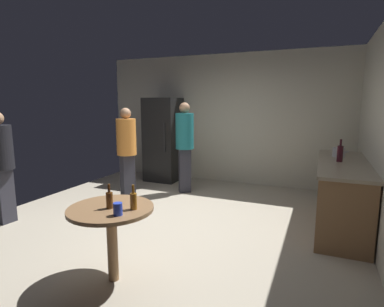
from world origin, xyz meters
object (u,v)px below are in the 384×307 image
wine_bottle_on_counter (340,153)px  person_in_orange_shirt (127,147)px  beer_bottle_brown (109,200)px  foreground_table (111,218)px  beer_bottle_amber (133,200)px  person_in_teal_shirt (185,140)px  kettle (339,152)px  person_in_black_shirt (1,159)px  plastic_cup_blue (118,209)px  refrigerator (163,140)px

wine_bottle_on_counter → person_in_orange_shirt: 3.39m
wine_bottle_on_counter → beer_bottle_brown: bearing=-130.1°
wine_bottle_on_counter → foreground_table: 3.13m
wine_bottle_on_counter → person_in_orange_shirt: size_ratio=0.19×
person_in_orange_shirt → beer_bottle_amber: bearing=-24.7°
foreground_table → person_in_teal_shirt: bearing=101.2°
kettle → beer_bottle_amber: (-1.80, -2.74, -0.15)m
kettle → person_in_orange_shirt: (-3.39, -0.55, -0.03)m
person_in_orange_shirt → person_in_teal_shirt: 1.09m
beer_bottle_brown → person_in_teal_shirt: size_ratio=0.14×
person_in_orange_shirt → person_in_black_shirt: bearing=-91.4°
wine_bottle_on_counter → person_in_teal_shirt: bearing=166.3°
beer_bottle_amber → beer_bottle_brown: size_ratio=1.00×
kettle → plastic_cup_blue: size_ratio=2.22×
refrigerator → person_in_black_shirt: bearing=-106.6°
person_in_black_shirt → beer_bottle_brown: bearing=-10.9°
refrigerator → beer_bottle_amber: bearing=-65.7°
foreground_table → person_in_orange_shirt: person_in_orange_shirt is taller
beer_bottle_brown → person_in_black_shirt: 2.42m
foreground_table → person_in_teal_shirt: size_ratio=0.47×
wine_bottle_on_counter → beer_bottle_amber: bearing=-127.6°
person_in_orange_shirt → refrigerator: bearing=121.5°
beer_bottle_brown → plastic_cup_blue: (0.18, -0.12, -0.03)m
kettle → person_in_black_shirt: person_in_black_shirt is taller
kettle → foreground_table: kettle is taller
person_in_black_shirt → person_in_orange_shirt: person_in_orange_shirt is taller
foreground_table → person_in_black_shirt: size_ratio=0.51×
kettle → beer_bottle_brown: 3.46m
refrigerator → plastic_cup_blue: 4.15m
person_in_teal_shirt → refrigerator: bearing=-163.6°
plastic_cup_blue → person_in_orange_shirt: 2.84m
beer_bottle_brown → person_in_teal_shirt: person_in_teal_shirt is taller
person_in_orange_shirt → person_in_teal_shirt: size_ratio=0.95×
foreground_table → wine_bottle_on_counter: bearing=49.4°
refrigerator → person_in_black_shirt: (-0.92, -3.08, 0.02)m
beer_bottle_amber → plastic_cup_blue: size_ratio=2.09×
person_in_black_shirt → person_in_teal_shirt: bearing=58.2°
beer_bottle_amber → plastic_cup_blue: 0.19m
wine_bottle_on_counter → plastic_cup_blue: bearing=-126.2°
plastic_cup_blue → person_in_teal_shirt: (-0.78, 3.14, 0.21)m
beer_bottle_amber → person_in_black_shirt: 2.62m
foreground_table → person_in_orange_shirt: 2.63m
person_in_teal_shirt → person_in_orange_shirt: bearing=-78.9°
foreground_table → person_in_black_shirt: 2.42m
kettle → person_in_black_shirt: size_ratio=0.15×
kettle → plastic_cup_blue: bearing=-122.2°
wine_bottle_on_counter → plastic_cup_blue: size_ratio=2.82×
beer_bottle_amber → person_in_black_shirt: (-2.56, 0.57, 0.10)m
person_in_black_shirt → person_in_orange_shirt: bearing=63.4°
plastic_cup_blue → person_in_black_shirt: person_in_black_shirt is taller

